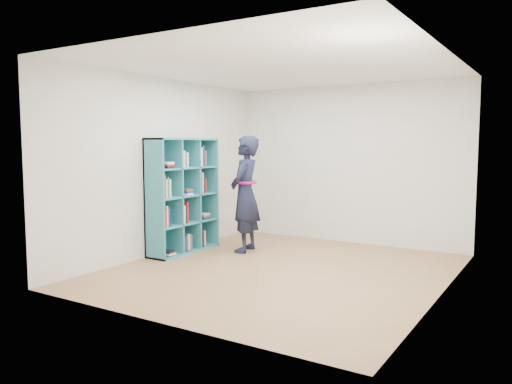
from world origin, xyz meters
The scene contains 9 objects.
floor centered at (0.00, 0.00, 0.00)m, with size 4.50×4.50×0.00m, color olive.
ceiling centered at (0.00, 0.00, 2.60)m, with size 4.50×4.50×0.00m, color white.
wall_left centered at (-2.00, 0.00, 1.30)m, with size 0.02×4.50×2.60m, color silver.
wall_right centered at (2.00, 0.00, 1.30)m, with size 0.02×4.50×2.60m, color silver.
wall_back centered at (0.00, 2.25, 1.30)m, with size 4.00×0.02×2.60m, color silver.
wall_front centered at (0.00, -2.25, 1.30)m, with size 4.00×0.02×2.60m, color silver.
bookshelf centered at (-1.83, 0.21, 0.84)m, with size 0.38×1.29×1.72m.
person centered at (-1.02, 0.74, 0.88)m, with size 0.55×0.72×1.76m.
smartphone centered at (-1.17, 0.79, 1.00)m, with size 0.05×0.08×0.12m.
Camera 1 is at (3.08, -5.56, 1.64)m, focal length 35.00 mm.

